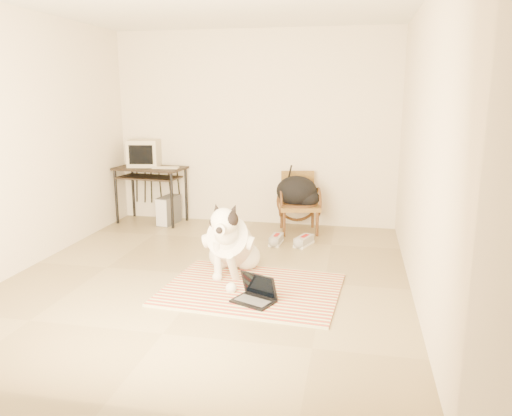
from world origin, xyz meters
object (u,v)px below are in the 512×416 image
(pc_tower, at_px, (169,210))
(backpack, at_px, (298,192))
(rattan_chair, at_px, (299,202))
(dog, at_px, (231,244))
(computer_desk, at_px, (150,175))
(crt_monitor, at_px, (144,153))
(laptop, at_px, (256,295))

(pc_tower, bearing_deg, backpack, -2.43)
(rattan_chair, bearing_deg, backpack, -89.06)
(dog, bearing_deg, pc_tower, 127.19)
(computer_desk, distance_m, crt_monitor, 0.34)
(crt_monitor, distance_m, backpack, 2.32)
(dog, bearing_deg, computer_desk, 131.68)
(laptop, height_order, pc_tower, pc_tower)
(pc_tower, bearing_deg, computer_desk, 172.63)
(laptop, bearing_deg, pc_tower, 125.56)
(pc_tower, bearing_deg, laptop, -54.44)
(crt_monitor, xyz_separation_m, backpack, (2.27, -0.20, -0.45))
(crt_monitor, distance_m, rattan_chair, 2.35)
(laptop, relative_size, crt_monitor, 0.88)
(crt_monitor, bearing_deg, laptop, -50.35)
(computer_desk, height_order, rattan_chair, computer_desk)
(dog, relative_size, rattan_chair, 1.44)
(computer_desk, xyz_separation_m, backpack, (2.15, -0.11, -0.14))
(dog, relative_size, pc_tower, 2.56)
(rattan_chair, bearing_deg, crt_monitor, 176.56)
(laptop, distance_m, rattan_chair, 2.51)
(crt_monitor, distance_m, pc_tower, 0.90)
(laptop, distance_m, crt_monitor, 3.52)
(dog, xyz_separation_m, rattan_chair, (0.49, 1.82, 0.07))
(crt_monitor, relative_size, backpack, 0.83)
(dog, bearing_deg, crt_monitor, 132.26)
(rattan_chair, bearing_deg, laptop, -92.17)
(laptop, xyz_separation_m, pc_tower, (-1.78, 2.50, 0.12))
(dog, bearing_deg, rattan_chair, 75.01)
(crt_monitor, bearing_deg, pc_tower, -17.78)
(computer_desk, relative_size, pc_tower, 2.28)
(computer_desk, xyz_separation_m, rattan_chair, (2.15, -0.05, -0.29))
(dog, height_order, crt_monitor, crt_monitor)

